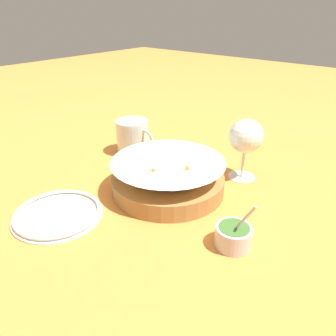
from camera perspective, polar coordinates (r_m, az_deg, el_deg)
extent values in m
plane|color=orange|center=(0.83, -0.35, -2.74)|extent=(4.00, 4.00, 0.00)
cylinder|color=olive|center=(0.79, 0.00, -2.64)|extent=(0.27, 0.27, 0.04)
cone|color=white|center=(0.78, 0.00, -1.35)|extent=(0.27, 0.27, 0.08)
cylinder|color=#3D842D|center=(0.79, 0.00, -2.51)|extent=(0.20, 0.20, 0.01)
pyramid|color=#B77A38|center=(0.73, 3.30, -1.60)|extent=(0.06, 0.08, 0.06)
pyramid|color=#B77A38|center=(0.81, 2.92, 0.87)|extent=(0.08, 0.07, 0.05)
pyramid|color=#B77A38|center=(0.81, -3.16, 0.77)|extent=(0.09, 0.08, 0.05)
pyramid|color=#B77A38|center=(0.73, -2.52, -2.02)|extent=(0.08, 0.07, 0.06)
cylinder|color=#B7B7BC|center=(0.63, 11.29, -11.62)|extent=(0.07, 0.07, 0.04)
cylinder|color=#42702D|center=(0.63, 11.34, -11.11)|extent=(0.06, 0.06, 0.03)
cylinder|color=#B7B7BC|center=(0.61, 12.61, -9.26)|extent=(0.05, 0.01, 0.09)
cylinder|color=silver|center=(0.88, 12.67, -1.43)|extent=(0.07, 0.07, 0.00)
cylinder|color=silver|center=(0.86, 12.93, 0.87)|extent=(0.01, 0.01, 0.08)
sphere|color=silver|center=(0.83, 13.45, 5.46)|extent=(0.09, 0.09, 0.09)
sphere|color=#DBD17A|center=(0.84, 13.37, 4.78)|extent=(0.06, 0.06, 0.06)
cylinder|color=silver|center=(0.99, -6.20, 5.44)|extent=(0.10, 0.10, 0.10)
cylinder|color=orange|center=(0.99, -6.16, 4.80)|extent=(0.08, 0.08, 0.07)
torus|color=silver|center=(0.95, -4.00, 4.84)|extent=(0.07, 0.01, 0.07)
cylinder|color=white|center=(0.74, -18.63, -7.73)|extent=(0.19, 0.19, 0.01)
torus|color=white|center=(0.74, -18.70, -7.32)|extent=(0.18, 0.18, 0.01)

